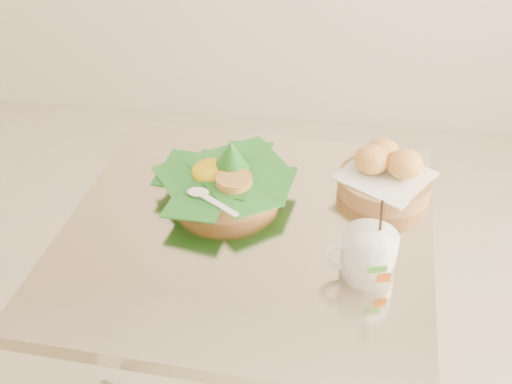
# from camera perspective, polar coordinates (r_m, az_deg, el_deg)

# --- Properties ---
(cafe_table) EXTENTS (0.74, 0.74, 0.75)m
(cafe_table) POSITION_cam_1_polar(r_m,az_deg,el_deg) (1.38, -0.68, -10.27)
(cafe_table) COLOR gray
(cafe_table) RESTS_ON floor
(rice_basket) EXTENTS (0.28, 0.28, 0.14)m
(rice_basket) POSITION_cam_1_polar(r_m,az_deg,el_deg) (1.31, -2.77, 1.32)
(rice_basket) COLOR #AA7649
(rice_basket) RESTS_ON cafe_table
(bread_basket) EXTENTS (0.22, 0.22, 0.10)m
(bread_basket) POSITION_cam_1_polar(r_m,az_deg,el_deg) (1.34, 11.39, 1.58)
(bread_basket) COLOR #AA7649
(bread_basket) RESTS_ON cafe_table
(coffee_mug) EXTENTS (0.13, 0.10, 0.17)m
(coffee_mug) POSITION_cam_1_polar(r_m,az_deg,el_deg) (1.12, 9.86, -5.39)
(coffee_mug) COLOR white
(coffee_mug) RESTS_ON cafe_table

